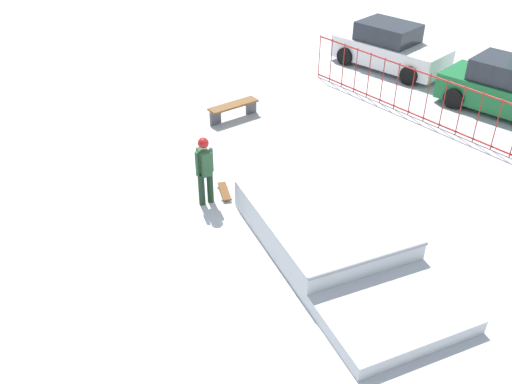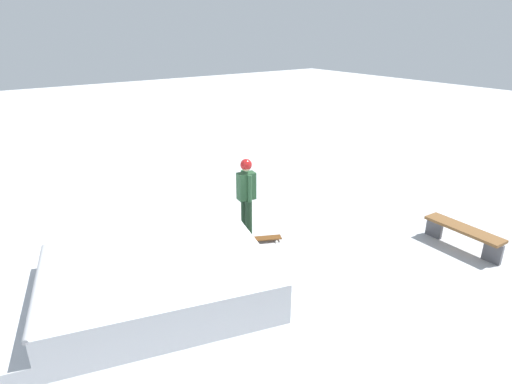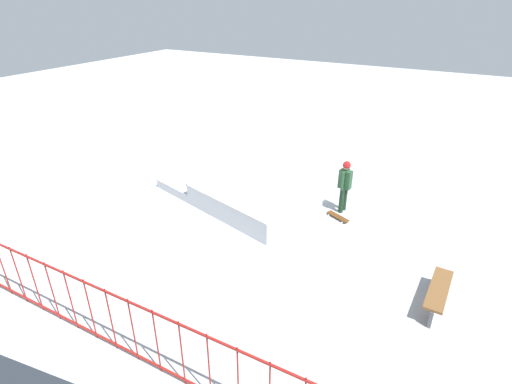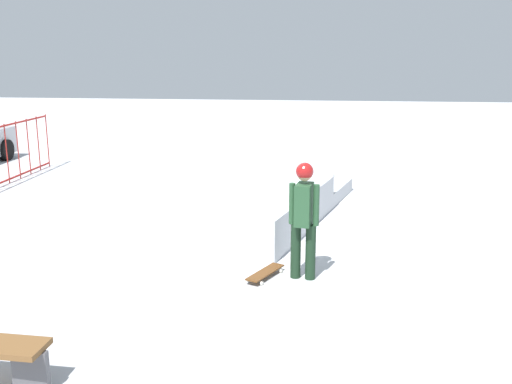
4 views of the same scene
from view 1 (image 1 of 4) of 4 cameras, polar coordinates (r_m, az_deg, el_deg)
name	(u,v)px [view 1 (image 1 of 4)]	position (r m, az deg, el deg)	size (l,w,h in m)	color
ground_plane	(299,219)	(12.69, 4.43, -2.77)	(60.00, 60.00, 0.00)	#B7BABF
skate_ramp	(333,237)	(11.74, 7.87, -4.54)	(5.89, 3.91, 0.74)	silver
skater	(205,166)	(12.70, -5.29, 2.66)	(0.41, 0.44, 1.73)	black
skateboard	(224,191)	(13.48, -3.26, 0.09)	(0.81, 0.52, 0.09)	#593314
perimeter_fence	(469,114)	(16.70, 20.97, 7.50)	(11.88, 0.20, 1.50)	maroon
park_bench	(233,108)	(16.95, -2.32, 8.61)	(0.46, 1.66, 0.48)	brown
parked_car_white	(390,48)	(21.31, 13.52, 14.12)	(4.28, 2.33, 1.60)	white
parked_car_green	(509,90)	(18.89, 24.49, 9.50)	(4.30, 2.39, 1.60)	#196B33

